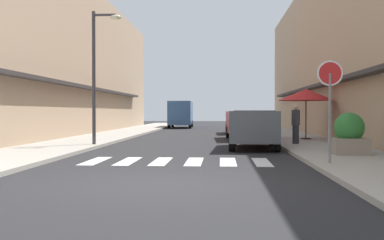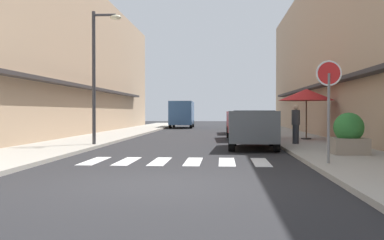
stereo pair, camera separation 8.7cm
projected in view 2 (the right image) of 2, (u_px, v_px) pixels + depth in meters
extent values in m
plane|color=#232326|center=(199.00, 137.00, 25.26)|extent=(90.20, 90.20, 0.00)
cube|color=#9E998E|center=(110.00, 136.00, 25.60)|extent=(3.05, 57.40, 0.12)
cube|color=#9E998E|center=(291.00, 137.00, 24.91)|extent=(3.05, 57.40, 0.12)
cube|color=tan|center=(47.00, 59.00, 26.84)|extent=(5.00, 38.90, 9.13)
cube|color=#332D2D|center=(93.00, 88.00, 26.69)|extent=(0.50, 27.23, 0.16)
cube|color=tan|center=(361.00, 51.00, 25.60)|extent=(5.00, 38.90, 9.69)
cube|color=#332D2D|center=(311.00, 88.00, 25.82)|extent=(0.50, 27.23, 0.16)
cube|color=silver|center=(95.00, 161.00, 13.05)|extent=(0.45, 2.20, 0.01)
cube|color=silver|center=(127.00, 161.00, 12.99)|extent=(0.45, 2.20, 0.01)
cube|color=silver|center=(160.00, 161.00, 12.92)|extent=(0.45, 2.20, 0.01)
cube|color=silver|center=(193.00, 162.00, 12.86)|extent=(0.45, 2.20, 0.01)
cube|color=silver|center=(227.00, 162.00, 12.80)|extent=(0.45, 2.20, 0.01)
cube|color=silver|center=(261.00, 162.00, 12.73)|extent=(0.45, 2.20, 0.01)
cube|color=#4C5156|center=(253.00, 126.00, 17.51)|extent=(1.96, 4.28, 1.13)
cube|color=black|center=(254.00, 118.00, 17.29)|extent=(1.58, 2.42, 0.56)
cylinder|color=black|center=(234.00, 138.00, 18.98)|extent=(0.25, 0.65, 0.64)
cylinder|color=black|center=(272.00, 138.00, 18.80)|extent=(0.25, 0.65, 0.64)
cylinder|color=black|center=(232.00, 143.00, 16.23)|extent=(0.25, 0.65, 0.64)
cylinder|color=black|center=(277.00, 143.00, 16.05)|extent=(0.25, 0.65, 0.64)
cube|color=maroon|center=(246.00, 122.00, 23.22)|extent=(1.95, 4.51, 1.13)
cube|color=black|center=(246.00, 116.00, 22.99)|extent=(1.58, 2.55, 0.56)
cylinder|color=black|center=(229.00, 132.00, 24.71)|extent=(0.25, 0.65, 0.64)
cylinder|color=black|center=(258.00, 132.00, 24.67)|extent=(0.25, 0.65, 0.64)
cylinder|color=black|center=(232.00, 135.00, 21.78)|extent=(0.25, 0.65, 0.64)
cylinder|color=black|center=(265.00, 135.00, 21.75)|extent=(0.25, 0.65, 0.64)
cube|color=maroon|center=(241.00, 120.00, 29.67)|extent=(1.83, 4.26, 1.13)
cube|color=black|center=(241.00, 115.00, 29.45)|extent=(1.52, 2.40, 0.56)
cylinder|color=black|center=(228.00, 128.00, 31.11)|extent=(0.23, 0.64, 0.64)
cylinder|color=black|center=(251.00, 128.00, 31.03)|extent=(0.23, 0.64, 0.64)
cylinder|color=black|center=(229.00, 130.00, 28.32)|extent=(0.23, 0.64, 0.64)
cylinder|color=black|center=(255.00, 130.00, 28.25)|extent=(0.23, 0.64, 0.64)
cube|color=#33598C|center=(182.00, 113.00, 40.56)|extent=(2.07, 5.44, 2.03)
cube|color=black|center=(182.00, 104.00, 40.28)|extent=(1.70, 3.06, 0.56)
cylinder|color=black|center=(174.00, 124.00, 42.40)|extent=(0.23, 0.64, 0.64)
cylinder|color=black|center=(193.00, 124.00, 42.32)|extent=(0.23, 0.64, 0.64)
cylinder|color=black|center=(170.00, 125.00, 38.84)|extent=(0.23, 0.64, 0.64)
cylinder|color=black|center=(191.00, 125.00, 38.76)|extent=(0.23, 0.64, 0.64)
cylinder|color=slate|center=(329.00, 118.00, 11.48)|extent=(0.07, 0.07, 2.27)
cylinder|color=red|center=(329.00, 73.00, 11.46)|extent=(0.64, 0.03, 0.64)
torus|color=white|center=(329.00, 73.00, 11.46)|extent=(0.65, 0.05, 0.65)
cylinder|color=#38383D|center=(94.00, 78.00, 18.23)|extent=(0.14, 0.14, 5.33)
cylinder|color=#38383D|center=(105.00, 15.00, 18.16)|extent=(0.90, 0.10, 0.10)
ellipsoid|color=beige|center=(116.00, 17.00, 18.13)|extent=(0.44, 0.28, 0.20)
cylinder|color=#262626|center=(306.00, 139.00, 21.58)|extent=(0.48, 0.48, 0.06)
cylinder|color=#4C3823|center=(306.00, 117.00, 21.56)|extent=(0.06, 0.06, 2.12)
cone|color=red|center=(306.00, 95.00, 21.55)|extent=(2.63, 2.63, 0.55)
cube|color=gray|center=(349.00, 146.00, 14.03)|extent=(1.05, 1.05, 0.49)
sphere|color=#2D7533|center=(349.00, 128.00, 14.02)|extent=(0.93, 0.93, 0.93)
cylinder|color=#282B33|center=(296.00, 134.00, 18.49)|extent=(0.26, 0.26, 0.77)
cylinder|color=#333338|center=(296.00, 117.00, 18.48)|extent=(0.34, 0.34, 0.61)
sphere|color=tan|center=(296.00, 107.00, 18.47)|extent=(0.21, 0.21, 0.21)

